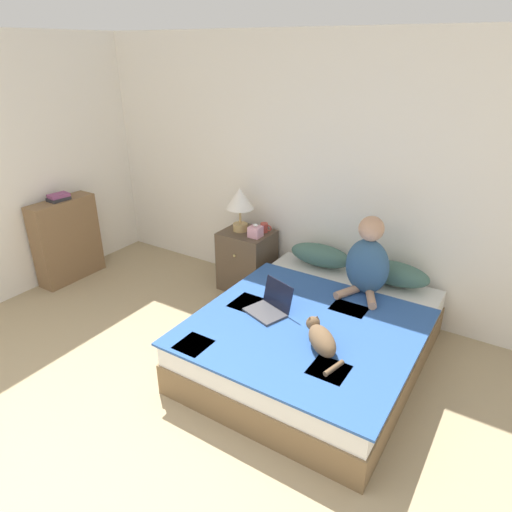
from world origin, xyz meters
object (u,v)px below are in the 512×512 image
at_px(laptop_open, 270,306).
at_px(pillow_far, 395,274).
at_px(cat_tabby, 321,339).
at_px(nightstand, 247,260).
at_px(coffee_mug, 265,228).
at_px(pillow_near, 320,255).
at_px(tissue_box, 255,231).
at_px(bed, 314,338).
at_px(table_lamp, 240,201).
at_px(book_stack_top, 59,197).
at_px(person_sitting, 367,261).
at_px(bookshelf, 67,240).

bearing_deg(laptop_open, pillow_far, 73.97).
xyz_separation_m(cat_tabby, nightstand, (-1.40, 1.16, -0.21)).
bearing_deg(cat_tabby, pillow_far, -52.42).
bearing_deg(laptop_open, coffee_mug, 142.28).
xyz_separation_m(pillow_near, nightstand, (-0.81, -0.07, -0.23)).
xyz_separation_m(nightstand, tissue_box, (0.15, -0.06, 0.38)).
relative_size(bed, pillow_far, 3.24).
distance_m(pillow_far, table_lamp, 1.67).
distance_m(pillow_far, coffee_mug, 1.39).
xyz_separation_m(nightstand, book_stack_top, (-1.80, -0.88, 0.62)).
height_order(nightstand, table_lamp, table_lamp).
relative_size(cat_tabby, book_stack_top, 1.95).
distance_m(person_sitting, bookshelf, 3.25).
distance_m(table_lamp, bookshelf, 1.99).
distance_m(laptop_open, nightstand, 1.27).
height_order(table_lamp, book_stack_top, table_lamp).
relative_size(bookshelf, book_stack_top, 4.09).
xyz_separation_m(bed, tissue_box, (-1.03, 0.71, 0.48)).
xyz_separation_m(pillow_far, person_sitting, (-0.17, -0.29, 0.20)).
relative_size(pillow_near, pillow_far, 1.00).
xyz_separation_m(laptop_open, bookshelf, (-2.64, 0.06, -0.04)).
bearing_deg(pillow_far, laptop_open, -124.81).
distance_m(tissue_box, coffee_mug, 0.16).
bearing_deg(pillow_far, table_lamp, -177.56).
bearing_deg(book_stack_top, pillow_far, 15.80).
xyz_separation_m(nightstand, table_lamp, (-0.08, -0.00, 0.64)).
distance_m(bed, table_lamp, 1.65).
xyz_separation_m(pillow_far, tissue_box, (-1.39, -0.13, 0.15)).
distance_m(bed, pillow_far, 0.98).
bearing_deg(table_lamp, pillow_far, 2.44).
relative_size(cat_tabby, tissue_box, 3.11).
xyz_separation_m(bed, cat_tabby, (0.22, -0.39, 0.31)).
distance_m(laptop_open, coffee_mug, 1.25).
xyz_separation_m(bed, bookshelf, (-2.97, -0.10, 0.24)).
bearing_deg(nightstand, pillow_far, 2.56).
distance_m(pillow_far, book_stack_top, 3.49).
height_order(cat_tabby, coffee_mug, coffee_mug).
relative_size(cat_tabby, nightstand, 0.68).
relative_size(table_lamp, book_stack_top, 2.06).
relative_size(pillow_near, person_sitting, 0.88).
height_order(person_sitting, book_stack_top, person_sitting).
relative_size(cat_tabby, coffee_mug, 3.38).
xyz_separation_m(bed, laptop_open, (-0.33, -0.16, 0.28)).
relative_size(person_sitting, laptop_open, 1.83).
bearing_deg(coffee_mug, book_stack_top, -153.61).
distance_m(table_lamp, coffee_mug, 0.37).
bearing_deg(bookshelf, nightstand, 25.90).
height_order(nightstand, bookshelf, bookshelf).
xyz_separation_m(laptop_open, book_stack_top, (-2.64, 0.06, 0.45)).
height_order(bed, book_stack_top, book_stack_top).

